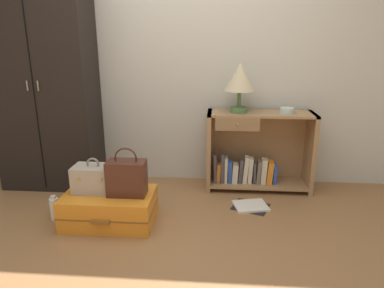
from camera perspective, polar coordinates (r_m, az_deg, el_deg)
name	(u,v)px	position (r m, az deg, el deg)	size (l,w,h in m)	color
ground_plane	(165,258)	(2.51, -4.44, -18.11)	(9.00, 9.00, 0.00)	olive
back_wall	(185,54)	(3.56, -1.12, 14.54)	(6.40, 0.10, 2.60)	beige
wardrobe	(45,83)	(3.67, -22.96, 9.26)	(0.93, 0.47, 2.08)	black
bookshelf	(255,153)	(3.49, 10.32, -1.50)	(1.02, 0.36, 0.77)	#A37A51
table_lamp	(240,79)	(3.30, 7.88, 10.53)	(0.29, 0.29, 0.46)	#4C7542
bowl	(287,111)	(3.38, 15.33, 5.32)	(0.13, 0.13, 0.05)	silver
suitcase_large	(110,208)	(2.93, -13.34, -10.17)	(0.72, 0.47, 0.26)	orange
train_case	(94,178)	(2.91, -15.77, -5.47)	(0.32, 0.21, 0.28)	#A89E8E
handbag	(127,177)	(2.77, -10.67, -5.41)	(0.30, 0.17, 0.39)	#472319
bottle	(55,208)	(3.14, -21.65, -9.77)	(0.07, 0.07, 0.21)	white
open_book_on_floor	(251,206)	(3.20, 9.61, -10.01)	(0.37, 0.34, 0.02)	white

